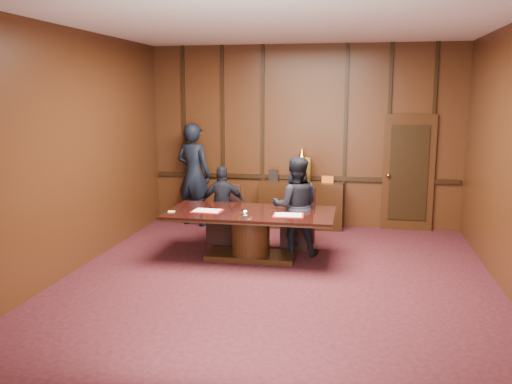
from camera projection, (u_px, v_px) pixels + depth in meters
room at (283, 158)px, 7.24m from camera, size 7.00×7.04×3.50m
sideboard at (301, 203)px, 10.49m from camera, size 1.60×0.45×1.54m
conference_table at (251, 227)px, 8.50m from camera, size 2.62×1.32×0.76m
folder_left at (207, 211)px, 8.46m from camera, size 0.48×0.36×0.02m
folder_right at (288, 215)px, 8.16m from camera, size 0.49×0.37×0.02m
inkstand at (245, 214)px, 8.01m from camera, size 0.20×0.14×0.12m
notepad at (171, 212)px, 8.41m from camera, size 0.11×0.08×0.01m
chair_left at (224, 225)px, 9.51m from camera, size 0.53×0.53×0.99m
chair_right at (298, 229)px, 9.27m from camera, size 0.55×0.55×0.99m
signatory_left at (223, 205)px, 9.36m from camera, size 0.84×0.49×1.35m
signatory_right at (298, 208)px, 9.13m from camera, size 0.74×0.57×1.34m
witness_left at (194, 174)px, 10.63m from camera, size 0.84×0.68×2.02m
witness_right at (296, 206)px, 8.66m from camera, size 0.86×0.72×1.60m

